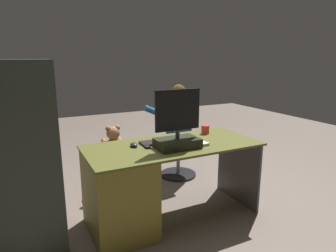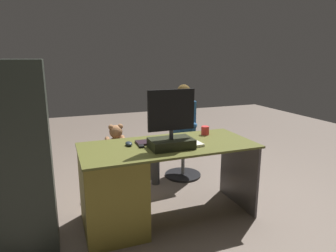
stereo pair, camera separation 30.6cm
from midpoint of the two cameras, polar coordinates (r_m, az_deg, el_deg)
ground_plane at (r=3.27m, az=0.36°, el=-13.90°), size 10.00×10.00×0.00m
desk at (r=2.65m, az=-5.38°, el=-11.57°), size 1.57×0.71×0.72m
monitor at (r=2.53m, az=4.08°, el=-1.18°), size 0.41×0.24×0.51m
keyboard at (r=2.73m, az=1.40°, el=-2.95°), size 0.42×0.14×0.02m
computer_mouse at (r=2.63m, az=-4.27°, el=-3.45°), size 0.06×0.10×0.04m
cup at (r=3.03m, az=10.02°, el=-0.89°), size 0.08×0.08×0.09m
tv_remote at (r=2.62m, az=-1.97°, el=-3.69°), size 0.06×0.15×0.02m
notebook_binder at (r=2.70m, az=6.66°, el=-3.22°), size 0.24×0.32×0.02m
office_chair_teddy at (r=3.47m, az=-7.21°, el=-8.05°), size 0.49×0.49×0.43m
teddy_bear at (r=3.37m, az=-7.41°, el=-2.62°), size 0.23×0.23×0.33m
visitor_chair at (r=3.77m, az=5.23°, el=-6.06°), size 0.46×0.46×0.43m
person at (r=3.61m, az=4.11°, el=0.04°), size 0.57×0.50×1.16m
equipment_rack at (r=2.40m, az=-23.34°, el=-6.22°), size 0.44×0.36×1.47m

